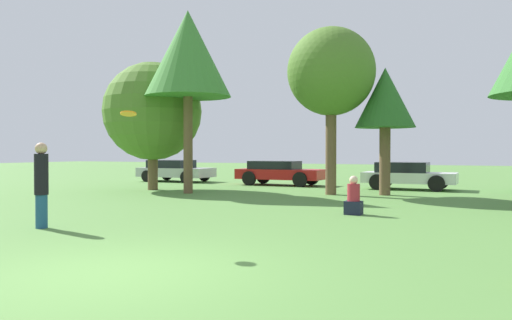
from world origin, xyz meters
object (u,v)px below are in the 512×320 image
(tree_3, at_px, (385,100))
(parked_car_silver, at_px, (175,170))
(person_thrower, at_px, (41,183))
(frisbee, at_px, (128,114))
(tree_0, at_px, (153,112))
(tree_2, at_px, (331,73))
(parked_car_white, at_px, (407,175))
(tree_1, at_px, (188,55))
(parked_car_red, at_px, (279,172))
(bystander_sitting, at_px, (354,199))

(tree_3, height_order, parked_car_silver, tree_3)
(person_thrower, xyz_separation_m, tree_3, (5.09, 11.64, 2.66))
(frisbee, bearing_deg, person_thrower, 168.40)
(tree_0, bearing_deg, tree_2, 6.87)
(person_thrower, relative_size, parked_car_white, 0.47)
(tree_2, bearing_deg, frisbee, -91.38)
(tree_1, relative_size, tree_2, 1.13)
(tree_1, relative_size, parked_car_white, 1.85)
(tree_0, height_order, parked_car_red, tree_0)
(tree_3, bearing_deg, tree_1, -160.91)
(tree_0, distance_m, tree_3, 9.82)
(tree_3, bearing_deg, tree_2, -161.32)
(frisbee, distance_m, parked_car_silver, 19.05)
(person_thrower, relative_size, frisbee, 6.22)
(frisbee, bearing_deg, tree_3, 79.74)
(parked_car_red, bearing_deg, bystander_sitting, -57.38)
(tree_1, bearing_deg, tree_0, 159.13)
(tree_1, bearing_deg, bystander_sitting, -26.77)
(person_thrower, distance_m, bystander_sitting, 7.64)
(tree_0, xyz_separation_m, tree_1, (2.43, -0.93, 2.11))
(tree_2, height_order, parked_car_white, tree_2)
(bystander_sitting, xyz_separation_m, parked_car_white, (-0.11, 9.75, 0.22))
(parked_car_red, height_order, parked_car_white, same)
(frisbee, height_order, tree_1, tree_1)
(tree_1, distance_m, parked_car_white, 10.75)
(tree_3, bearing_deg, parked_car_red, 148.89)
(bystander_sitting, xyz_separation_m, parked_car_red, (-6.30, 9.94, 0.23))
(person_thrower, bearing_deg, tree_2, 79.50)
(parked_car_silver, bearing_deg, tree_0, -64.23)
(bystander_sitting, relative_size, tree_1, 0.14)
(person_thrower, bearing_deg, parked_car_white, 75.67)
(parked_car_red, distance_m, parked_car_white, 6.19)
(parked_car_silver, xyz_separation_m, parked_car_red, (6.41, -0.30, 0.02))
(frisbee, distance_m, bystander_sitting, 6.69)
(person_thrower, distance_m, parked_car_silver, 17.08)
(bystander_sitting, distance_m, parked_car_white, 9.75)
(tree_2, xyz_separation_m, parked_car_white, (2.26, 4.00, -4.07))
(tree_2, xyz_separation_m, parked_car_red, (-3.93, 4.20, -4.05))
(tree_0, xyz_separation_m, tree_3, (9.69, 1.59, 0.23))
(tree_1, bearing_deg, tree_2, 19.24)
(bystander_sitting, bearing_deg, person_thrower, -136.47)
(tree_0, bearing_deg, frisbee, -54.92)
(frisbee, relative_size, parked_car_white, 0.08)
(person_thrower, distance_m, tree_3, 12.98)
(tree_2, distance_m, parked_car_red, 7.04)
(person_thrower, xyz_separation_m, tree_2, (3.15, 10.99, 3.73))
(bystander_sitting, height_order, parked_car_silver, parked_car_silver)
(person_thrower, bearing_deg, bystander_sitting, 49.03)
(bystander_sitting, distance_m, tree_2, 7.55)
(parked_car_silver, bearing_deg, person_thrower, -64.84)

